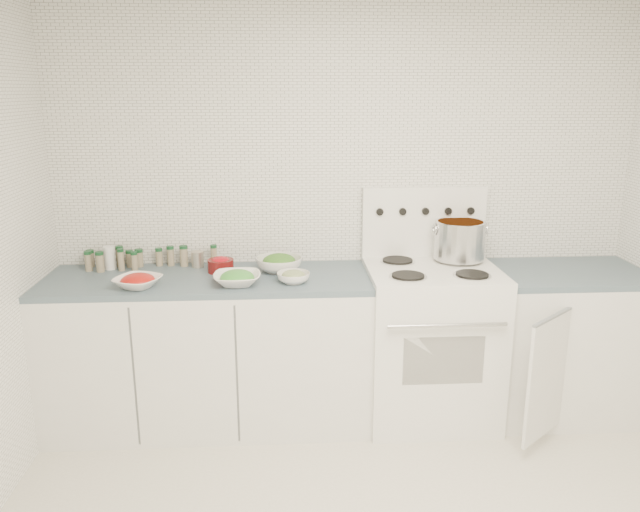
{
  "coord_description": "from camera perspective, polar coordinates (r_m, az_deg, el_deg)",
  "views": [
    {
      "loc": [
        -0.39,
        -2.25,
        1.94
      ],
      "look_at": [
        -0.18,
        1.14,
        1.03
      ],
      "focal_mm": 35.0,
      "sensor_mm": 36.0,
      "label": 1
    }
  ],
  "objects": [
    {
      "name": "room_walls",
      "position": [
        2.31,
        6.26,
        5.48
      ],
      "size": [
        3.54,
        3.04,
        2.52
      ],
      "color": "white",
      "rests_on": "ground"
    },
    {
      "name": "counter_left",
      "position": [
        3.77,
        -9.98,
        -8.47
      ],
      "size": [
        1.85,
        0.62,
        0.9
      ],
      "color": "white",
      "rests_on": "ground"
    },
    {
      "name": "stove",
      "position": [
        3.82,
        9.97,
        -7.37
      ],
      "size": [
        0.76,
        0.7,
        1.36
      ],
      "color": "white",
      "rests_on": "ground"
    },
    {
      "name": "counter_right",
      "position": [
        4.1,
        21.27,
        -7.31
      ],
      "size": [
        0.89,
        0.89,
        0.9
      ],
      "color": "white",
      "rests_on": "ground"
    },
    {
      "name": "stock_pot",
      "position": [
        3.83,
        12.64,
        1.58
      ],
      "size": [
        0.32,
        0.3,
        0.23
      ],
      "rotation": [
        0.0,
        0.0,
        0.17
      ],
      "color": "silver",
      "rests_on": "stove"
    },
    {
      "name": "bowl_tomato",
      "position": [
        3.51,
        -16.32,
        -2.23
      ],
      "size": [
        0.31,
        0.31,
        0.08
      ],
      "color": "white",
      "rests_on": "counter_left"
    },
    {
      "name": "bowl_snowpea",
      "position": [
        3.44,
        -7.59,
        -2.02
      ],
      "size": [
        0.26,
        0.26,
        0.09
      ],
      "color": "white",
      "rests_on": "counter_left"
    },
    {
      "name": "bowl_broccoli",
      "position": [
        3.67,
        -3.75,
        -0.64
      ],
      "size": [
        0.28,
        0.28,
        0.11
      ],
      "color": "white",
      "rests_on": "counter_left"
    },
    {
      "name": "bowl_zucchini",
      "position": [
        3.45,
        -2.44,
        -1.9
      ],
      "size": [
        0.2,
        0.2,
        0.07
      ],
      "color": "white",
      "rests_on": "counter_left"
    },
    {
      "name": "bowl_pepper",
      "position": [
        3.69,
        -9.07,
        -0.77
      ],
      "size": [
        0.15,
        0.15,
        0.09
      ],
      "color": "#590F0F",
      "rests_on": "counter_left"
    },
    {
      "name": "salt_canister",
      "position": [
        3.9,
        -18.68,
        -0.16
      ],
      "size": [
        0.08,
        0.08,
        0.14
      ],
      "primitive_type": "cylinder",
      "rotation": [
        0.0,
        0.0,
        -0.19
      ],
      "color": "white",
      "rests_on": "counter_left"
    },
    {
      "name": "tin_can",
      "position": [
        3.82,
        -11.13,
        -0.29
      ],
      "size": [
        0.07,
        0.07,
        0.1
      ],
      "primitive_type": "cylinder",
      "rotation": [
        0.0,
        0.0,
        -0.01
      ],
      "color": "#B7AB9B",
      "rests_on": "counter_left"
    },
    {
      "name": "spice_cluster",
      "position": [
        3.88,
        -16.31,
        -0.18
      ],
      "size": [
        0.78,
        0.16,
        0.13
      ],
      "color": "gray",
      "rests_on": "counter_left"
    }
  ]
}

